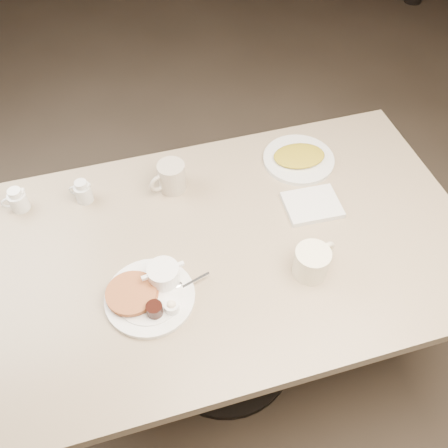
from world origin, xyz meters
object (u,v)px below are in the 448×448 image
object	(u,v)px
main_plate	(150,291)
coffee_mug_near	(313,261)
coffee_mug_far	(171,177)
creamer_right	(83,192)
diner_table	(226,275)
hash_plate	(299,158)
creamer_left	(18,200)

from	to	relation	value
main_plate	coffee_mug_near	world-z (taller)	coffee_mug_near
coffee_mug_far	creamer_right	bearing A→B (deg)	174.30
main_plate	diner_table	bearing A→B (deg)	24.68
coffee_mug_near	creamer_right	distance (m)	0.75
coffee_mug_near	hash_plate	world-z (taller)	coffee_mug_near
diner_table	coffee_mug_near	bearing A→B (deg)	-37.84
diner_table	creamer_right	size ratio (longest dim) A/B	18.75
coffee_mug_near	creamer_right	world-z (taller)	coffee_mug_near
coffee_mug_near	creamer_left	xyz separation A→B (m)	(-0.79, 0.48, -0.01)
main_plate	creamer_left	size ratio (longest dim) A/B	3.62
main_plate	coffee_mug_near	size ratio (longest dim) A/B	2.07
coffee_mug_far	creamer_left	xyz separation A→B (m)	(-0.48, 0.05, -0.01)
diner_table	coffee_mug_near	world-z (taller)	coffee_mug_near
coffee_mug_far	hash_plate	xyz separation A→B (m)	(0.45, 0.00, -0.04)
coffee_mug_near	coffee_mug_far	size ratio (longest dim) A/B	1.13
creamer_left	creamer_right	world-z (taller)	same
coffee_mug_far	creamer_left	bearing A→B (deg)	174.22
main_plate	coffee_mug_far	bearing A→B (deg)	69.41
creamer_left	coffee_mug_far	bearing A→B (deg)	-5.78
coffee_mug_far	coffee_mug_near	bearing A→B (deg)	-54.09
main_plate	hash_plate	size ratio (longest dim) A/B	1.19
creamer_right	hash_plate	world-z (taller)	creamer_right
diner_table	coffee_mug_near	size ratio (longest dim) A/B	9.78
main_plate	creamer_right	bearing A→B (deg)	108.20
diner_table	creamer_left	size ratio (longest dim) A/B	17.09
main_plate	coffee_mug_far	xyz separation A→B (m)	(0.14, 0.38, 0.03)
diner_table	main_plate	xyz separation A→B (m)	(-0.25, -0.11, 0.19)
creamer_left	hash_plate	bearing A→B (deg)	-2.78
diner_table	creamer_left	distance (m)	0.70
main_plate	hash_plate	bearing A→B (deg)	33.30
main_plate	coffee_mug_far	size ratio (longest dim) A/B	2.34
creamer_right	creamer_left	bearing A→B (deg)	174.11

